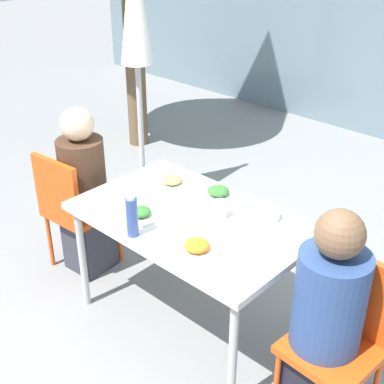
{
  "coord_description": "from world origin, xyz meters",
  "views": [
    {
      "loc": [
        1.74,
        -1.86,
        2.27
      ],
      "look_at": [
        0.0,
        0.0,
        0.9
      ],
      "focal_mm": 50.0,
      "sensor_mm": 36.0,
      "label": 1
    }
  ],
  "objects_px": {
    "chair_left": "(71,205)",
    "salad_bowl": "(264,214)",
    "bottle": "(132,216)",
    "person_right": "(326,325)",
    "chair_right": "(343,329)",
    "drinking_cup": "(221,209)",
    "person_left": "(85,195)",
    "closed_umbrella": "(136,27)"
  },
  "relations": [
    {
      "from": "chair_left",
      "to": "salad_bowl",
      "type": "relative_size",
      "value": 5.15
    },
    {
      "from": "bottle",
      "to": "person_right",
      "type": "bearing_deg",
      "value": 16.25
    },
    {
      "from": "chair_right",
      "to": "chair_left",
      "type": "bearing_deg",
      "value": 9.11
    },
    {
      "from": "chair_right",
      "to": "drinking_cup",
      "type": "relative_size",
      "value": 8.46
    },
    {
      "from": "person_left",
      "to": "salad_bowl",
      "type": "distance_m",
      "value": 1.27
    },
    {
      "from": "person_right",
      "to": "closed_umbrella",
      "type": "distance_m",
      "value": 2.55
    },
    {
      "from": "person_right",
      "to": "drinking_cup",
      "type": "bearing_deg",
      "value": -7.62
    },
    {
      "from": "person_left",
      "to": "closed_umbrella",
      "type": "bearing_deg",
      "value": 110.14
    },
    {
      "from": "person_right",
      "to": "person_left",
      "type": "bearing_deg",
      "value": 4.33
    },
    {
      "from": "person_left",
      "to": "chair_right",
      "type": "relative_size",
      "value": 1.35
    },
    {
      "from": "closed_umbrella",
      "to": "chair_right",
      "type": "bearing_deg",
      "value": -19.07
    },
    {
      "from": "person_left",
      "to": "salad_bowl",
      "type": "bearing_deg",
      "value": 10.35
    },
    {
      "from": "chair_right",
      "to": "drinking_cup",
      "type": "bearing_deg",
      "value": -1.73
    },
    {
      "from": "chair_right",
      "to": "bottle",
      "type": "relative_size",
      "value": 3.7
    },
    {
      "from": "chair_left",
      "to": "drinking_cup",
      "type": "bearing_deg",
      "value": 8.65
    },
    {
      "from": "drinking_cup",
      "to": "salad_bowl",
      "type": "bearing_deg",
      "value": 40.61
    },
    {
      "from": "chair_right",
      "to": "person_right",
      "type": "height_order",
      "value": "person_right"
    },
    {
      "from": "person_left",
      "to": "closed_umbrella",
      "type": "distance_m",
      "value": 1.32
    },
    {
      "from": "drinking_cup",
      "to": "salad_bowl",
      "type": "relative_size",
      "value": 0.61
    },
    {
      "from": "chair_right",
      "to": "bottle",
      "type": "height_order",
      "value": "bottle"
    },
    {
      "from": "person_left",
      "to": "bottle",
      "type": "bearing_deg",
      "value": -23.61
    },
    {
      "from": "chair_left",
      "to": "drinking_cup",
      "type": "xyz_separation_m",
      "value": [
        1.08,
        0.25,
        0.29
      ]
    },
    {
      "from": "chair_right",
      "to": "closed_umbrella",
      "type": "relative_size",
      "value": 0.41
    },
    {
      "from": "person_left",
      "to": "drinking_cup",
      "type": "relative_size",
      "value": 11.41
    },
    {
      "from": "person_left",
      "to": "person_right",
      "type": "distance_m",
      "value": 1.81
    },
    {
      "from": "drinking_cup",
      "to": "chair_left",
      "type": "bearing_deg",
      "value": -166.68
    },
    {
      "from": "bottle",
      "to": "drinking_cup",
      "type": "distance_m",
      "value": 0.5
    },
    {
      "from": "chair_right",
      "to": "person_left",
      "type": "bearing_deg",
      "value": 6.66
    },
    {
      "from": "person_right",
      "to": "salad_bowl",
      "type": "bearing_deg",
      "value": -23.73
    },
    {
      "from": "chair_left",
      "to": "person_right",
      "type": "height_order",
      "value": "person_right"
    },
    {
      "from": "chair_left",
      "to": "bottle",
      "type": "relative_size",
      "value": 3.7
    },
    {
      "from": "person_left",
      "to": "drinking_cup",
      "type": "distance_m",
      "value": 1.07
    },
    {
      "from": "bottle",
      "to": "drinking_cup",
      "type": "relative_size",
      "value": 2.29
    },
    {
      "from": "closed_umbrella",
      "to": "drinking_cup",
      "type": "distance_m",
      "value": 1.74
    },
    {
      "from": "chair_left",
      "to": "bottle",
      "type": "xyz_separation_m",
      "value": [
        0.86,
        -0.2,
        0.35
      ]
    },
    {
      "from": "person_left",
      "to": "person_right",
      "type": "height_order",
      "value": "person_left"
    },
    {
      "from": "person_left",
      "to": "bottle",
      "type": "xyz_separation_m",
      "value": [
        0.82,
        -0.28,
        0.29
      ]
    },
    {
      "from": "drinking_cup",
      "to": "bottle",
      "type": "bearing_deg",
      "value": -115.79
    },
    {
      "from": "bottle",
      "to": "salad_bowl",
      "type": "distance_m",
      "value": 0.73
    },
    {
      "from": "person_left",
      "to": "drinking_cup",
      "type": "xyz_separation_m",
      "value": [
        1.03,
        0.17,
        0.23
      ]
    },
    {
      "from": "chair_right",
      "to": "drinking_cup",
      "type": "distance_m",
      "value": 0.89
    },
    {
      "from": "drinking_cup",
      "to": "salad_bowl",
      "type": "xyz_separation_m",
      "value": [
        0.18,
        0.15,
        -0.03
      ]
    }
  ]
}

